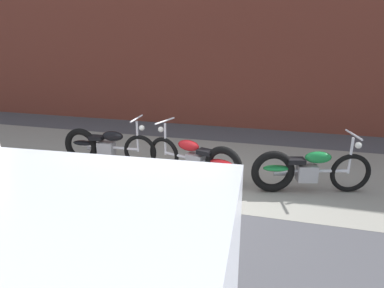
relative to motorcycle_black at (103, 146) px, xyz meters
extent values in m
plane|color=#47474C|center=(1.68, -1.34, -0.40)|extent=(80.00, 80.00, 0.00)
cube|color=gray|center=(1.68, 0.41, -0.40)|extent=(36.00, 3.50, 0.01)
cube|color=brown|center=(1.68, 3.86, 2.46)|extent=(36.00, 0.50, 5.72)
torus|color=black|center=(0.81, 0.02, -0.06)|extent=(0.68, 0.10, 0.68)
torus|color=black|center=(-0.49, -0.01, -0.03)|extent=(0.73, 0.15, 0.73)
cylinder|color=silver|center=(0.16, 0.00, -0.02)|extent=(1.24, 0.08, 0.06)
cube|color=#99999E|center=(0.08, 0.00, -0.06)|extent=(0.32, 0.23, 0.28)
ellipsoid|color=black|center=(0.24, 0.00, 0.22)|extent=(0.44, 0.20, 0.20)
ellipsoid|color=black|center=(-0.44, -0.01, 0.03)|extent=(0.44, 0.19, 0.10)
cube|color=black|center=(-0.12, 0.00, 0.16)|extent=(0.28, 0.21, 0.08)
cylinder|color=silver|center=(0.77, 0.02, 0.25)|extent=(0.04, 0.04, 0.62)
cylinder|color=silver|center=(0.77, 0.02, 0.61)|extent=(0.04, 0.58, 0.03)
sphere|color=white|center=(0.87, 0.02, 0.43)|extent=(0.11, 0.11, 0.11)
cylinder|color=silver|center=(-0.17, 0.14, -0.14)|extent=(0.55, 0.07, 0.06)
torus|color=black|center=(1.32, -0.01, -0.06)|extent=(0.67, 0.28, 0.68)
torus|color=black|center=(2.56, -0.41, -0.03)|extent=(0.73, 0.35, 0.73)
cylinder|color=silver|center=(1.94, -0.21, -0.02)|extent=(1.19, 0.43, 0.06)
cube|color=#99999E|center=(2.02, -0.23, -0.06)|extent=(0.37, 0.31, 0.28)
ellipsoid|color=red|center=(1.86, -0.19, 0.22)|extent=(0.48, 0.32, 0.20)
ellipsoid|color=red|center=(2.51, -0.39, 0.03)|extent=(0.47, 0.31, 0.10)
cube|color=black|center=(2.21, -0.30, 0.16)|extent=(0.33, 0.28, 0.08)
cylinder|color=silver|center=(1.36, -0.02, 0.25)|extent=(0.06, 0.06, 0.62)
cylinder|color=silver|center=(1.36, -0.02, 0.61)|extent=(0.21, 0.56, 0.03)
sphere|color=white|center=(1.26, 0.01, 0.43)|extent=(0.11, 0.11, 0.11)
cylinder|color=silver|center=(2.20, -0.45, -0.14)|extent=(0.54, 0.23, 0.06)
torus|color=black|center=(4.66, -0.10, -0.06)|extent=(0.68, 0.25, 0.68)
torus|color=black|center=(3.40, -0.43, -0.03)|extent=(0.74, 0.31, 0.73)
cylinder|color=silver|center=(4.03, -0.26, -0.02)|extent=(1.21, 0.37, 0.06)
cube|color=#99999E|center=(3.95, -0.28, -0.06)|extent=(0.37, 0.29, 0.28)
ellipsoid|color=#197A38|center=(4.10, -0.24, 0.22)|extent=(0.47, 0.30, 0.20)
ellipsoid|color=#197A38|center=(3.45, -0.42, 0.03)|extent=(0.47, 0.29, 0.10)
cube|color=black|center=(3.76, -0.33, 0.16)|extent=(0.32, 0.26, 0.08)
cylinder|color=silver|center=(4.62, -0.11, 0.25)|extent=(0.05, 0.05, 0.62)
cylinder|color=silver|center=(4.62, -0.11, 0.61)|extent=(0.18, 0.57, 0.03)
sphere|color=white|center=(4.71, -0.08, 0.43)|extent=(0.11, 0.11, 0.11)
cylinder|color=silver|center=(3.68, -0.20, -0.14)|extent=(0.55, 0.20, 0.06)
camera|label=1|loc=(3.45, -5.88, 2.15)|focal=31.86mm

